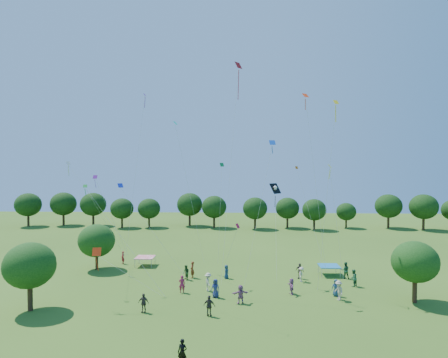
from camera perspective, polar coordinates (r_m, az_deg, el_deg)
near_tree_west at (r=37.99m, az=-26.02°, el=-11.05°), size 4.27×4.27×5.77m
near_tree_north at (r=49.74m, az=-17.75°, el=-8.38°), size 4.26×4.26×5.32m
near_tree_east at (r=40.07m, az=25.64°, el=-10.63°), size 4.06×4.06×5.49m
treeline at (r=78.52m, az=0.05°, el=-3.99°), size 88.01×8.77×6.77m
tent_red_stripe at (r=50.42m, az=-11.21°, el=-10.92°), size 2.20×2.20×1.10m
tent_blue at (r=46.93m, az=14.78°, el=-11.93°), size 2.20×2.20×1.10m
man_in_black at (r=26.75m, az=-5.97°, el=-23.41°), size 0.67×0.50×1.61m
crowd_person_0 at (r=38.35m, az=-1.23°, el=-15.33°), size 0.95×0.73×1.71m
crowd_person_1 at (r=51.99m, az=-14.26°, el=-10.83°), size 0.64×0.70×1.57m
crowd_person_2 at (r=43.55m, az=18.01°, el=-13.29°), size 0.93×0.93×1.73m
crowd_person_3 at (r=43.90m, az=11.00°, el=-13.21°), size 0.83×1.12×1.57m
crowd_person_4 at (r=44.97m, az=10.76°, el=-12.77°), size 1.06×0.95×1.68m
crowd_person_5 at (r=36.84m, az=2.38°, el=-16.11°), size 1.63×0.95×1.65m
crowd_person_6 at (r=44.31m, az=0.34°, el=-13.10°), size 0.56×0.80×1.47m
crowd_person_7 at (r=44.60m, az=-4.56°, el=-12.79°), size 0.50×0.71×1.79m
crowd_person_8 at (r=43.93m, az=-5.44°, el=-13.17°), size 0.81×0.88×1.58m
crowd_person_9 at (r=39.03m, az=16.06°, el=-15.04°), size 0.86×1.27×1.78m
crowd_person_10 at (r=35.40m, az=-11.44°, el=-16.97°), size 0.99×0.56×1.59m
crowd_person_11 at (r=39.73m, az=9.61°, el=-14.88°), size 0.68×1.47×1.52m
crowd_person_12 at (r=40.08m, az=15.70°, el=-14.73°), size 0.88×0.66×1.58m
crowd_person_13 at (r=39.87m, az=-6.04°, el=-14.69°), size 0.67×0.48×1.67m
crowd_person_14 at (r=46.18m, az=16.94°, el=-12.36°), size 0.92×0.54×1.79m
crowd_person_15 at (r=40.14m, az=-2.28°, el=-14.49°), size 0.81×1.26×1.78m
crowd_person_16 at (r=34.00m, az=-2.11°, el=-17.65°), size 1.06×0.65×1.68m
pirate_kite at (r=42.02m, az=7.34°, el=-1.47°), size 1.32×5.12×9.06m
red_high_kite at (r=41.29m, az=1.74°, el=11.45°), size 1.95×5.93×21.63m
small_kite_0 at (r=31.93m, az=1.23°, el=-8.93°), size 2.15×2.50×6.44m
small_kite_1 at (r=40.56m, az=12.16°, el=6.28°), size 2.77×1.42×18.04m
small_kite_2 at (r=39.28m, az=15.21°, el=-1.32°), size 1.62×0.57×11.08m
small_kite_3 at (r=46.54m, az=-0.42°, el=-0.91°), size 0.57×3.39×11.25m
small_kite_4 at (r=40.76m, az=-12.80°, el=-3.53°), size 7.11×1.49×9.15m
small_kite_5 at (r=50.99m, az=-12.00°, el=5.15°), size 1.88×3.20×20.02m
small_kite_6 at (r=37.33m, az=-18.02°, el=-2.96°), size 9.77×3.58×11.32m
small_kite_7 at (r=44.46m, az=-5.93°, el=2.90°), size 3.38×0.71×15.82m
small_kite_8 at (r=46.55m, az=11.45°, el=-2.46°), size 2.76×3.90×10.85m
small_kite_9 at (r=36.35m, az=-17.10°, el=-10.53°), size 6.15×0.83×3.88m
small_kite_10 at (r=33.86m, az=15.03°, el=3.31°), size 1.11×2.79×16.19m
small_kite_11 at (r=43.27m, az=-17.67°, el=-3.97°), size 1.57×8.98×9.09m
small_kite_12 at (r=37.80m, az=6.21°, el=1.44°), size 2.98×2.06×13.35m
small_kite_13 at (r=49.27m, az=-17.17°, el=-1.80°), size 3.78×1.31×9.80m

